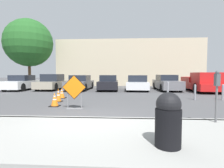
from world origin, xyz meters
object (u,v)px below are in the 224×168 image
Objects in this scene: road_closed_sign at (74,90)px; parked_car_fifth at (137,83)px; traffic_cone_nearest at (55,100)px; parking_meter at (217,87)px; traffic_cone_second at (58,95)px; parked_car_sixth at (166,83)px; traffic_cone_third at (62,93)px; bollard_nearest at (168,90)px; parked_car_nearest at (22,83)px; pickup_truck at (202,83)px; parked_car_second at (52,82)px; parked_car_fourth at (108,83)px; bollard_third at (223,92)px; parked_car_third at (80,83)px; bollard_second at (195,92)px; trash_bin at (168,119)px.

road_closed_sign is 0.32× the size of parked_car_fifth.
parking_meter is (5.81, -2.82, 0.82)m from traffic_cone_nearest.
parked_car_sixth is at bearing 43.53° from traffic_cone_second.
traffic_cone_third is (-0.29, 1.35, -0.04)m from traffic_cone_second.
bollard_nearest is (5.80, 2.46, 0.24)m from traffic_cone_nearest.
parked_car_nearest is 16.09m from pickup_truck.
road_closed_sign is at bearing 154.57° from parking_meter.
parked_car_second reaches higher than parked_car_fourth.
road_closed_sign reaches higher than bollard_third.
pickup_truck is (13.40, -1.01, 0.05)m from parked_car_second.
bollard_nearest is 1.16× the size of bollard_third.
parked_car_sixth is 11.39m from parking_meter.
parked_car_sixth reaches higher than parked_car_fifth.
parked_car_fifth is 11.29m from parking_meter.
parked_car_fourth is at bearing -179.41° from parked_car_third.
bollard_nearest is at bearing 10.42° from traffic_cone_second.
parked_car_fourth is at bearing -176.15° from parked_car_nearest.
parked_car_second reaches higher than parked_car_third.
road_closed_sign is at bearing -62.30° from traffic_cone_third.
parked_car_second is at bearing 151.56° from bollard_second.
parked_car_fourth is 5.37m from parked_car_sixth.
bollard_second is at bearing 64.72° from trash_bin.
bollard_second is 1.55m from bollard_third.
bollard_third reaches higher than bollard_second.
traffic_cone_second is at bearing 115.35° from parked_car_second.
parked_car_second reaches higher than parked_car_sixth.
parked_car_fourth is 4.08× the size of trash_bin.
parking_meter reaches higher than bollard_second.
bollard_nearest is (6.65, -5.84, -0.09)m from parked_car_third.
traffic_cone_third is 0.71× the size of bollard_third.
traffic_cone_third is 9.53m from bollard_third.
traffic_cone_nearest is 8.35m from parked_car_third.
parked_car_third is at bearing 92.42° from traffic_cone_third.
parked_car_nearest is 0.95× the size of parked_car_second.
traffic_cone_second is 6.23m from bollard_nearest.
parked_car_fifth is at bearing -177.07° from parked_car_third.
parked_car_third is (5.37, 0.52, -0.01)m from parked_car_nearest.
parked_car_third is at bearing 95.86° from traffic_cone_nearest.
traffic_cone_second is 8.56m from parked_car_fifth.
parked_car_nearest and parked_car_fourth have the same top height.
parking_meter is at bearing -25.90° from traffic_cone_nearest.
bollard_nearest reaches higher than traffic_cone_second.
parked_car_fifth is at bearing 87.84° from trash_bin.
parked_car_second is 1.02× the size of parked_car_fourth.
parked_car_sixth is (10.73, 0.12, -0.02)m from parked_car_second.
trash_bin is at bearing 121.06° from parked_car_second.
road_closed_sign is 1.34m from traffic_cone_nearest.
bollard_third is (4.88, 7.04, -0.18)m from trash_bin.
parked_car_nearest is 16.06m from trash_bin.
bollard_second is at bearing 159.23° from parked_car_nearest.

